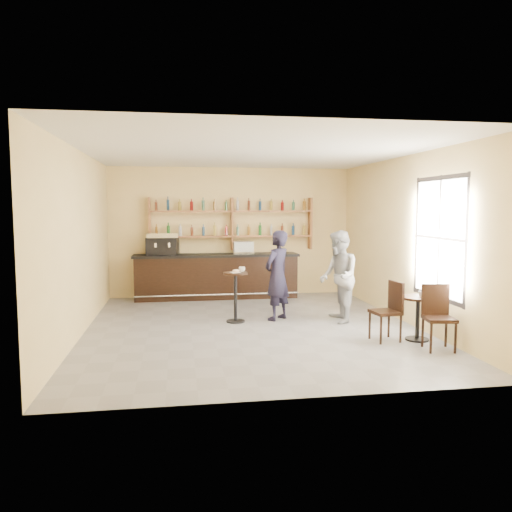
{
  "coord_description": "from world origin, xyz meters",
  "views": [
    {
      "loc": [
        -1.33,
        -8.95,
        2.21
      ],
      "look_at": [
        0.2,
        0.8,
        1.25
      ],
      "focal_mm": 35.0,
      "sensor_mm": 36.0,
      "label": 1
    }
  ],
  "objects": [
    {
      "name": "wall_back",
      "position": [
        0.0,
        3.5,
        1.6
      ],
      "size": [
        7.0,
        0.0,
        7.0
      ],
      "primitive_type": "plane",
      "rotation": [
        1.57,
        0.0,
        0.0
      ],
      "color": "#F4D48A",
      "rests_on": "floor"
    },
    {
      "name": "patron_second",
      "position": [
        1.71,
        0.18,
        0.89
      ],
      "size": [
        0.74,
        0.92,
        1.78
      ],
      "primitive_type": "imported",
      "rotation": [
        0.0,
        0.0,
        -1.65
      ],
      "color": "gray",
      "rests_on": "floor"
    },
    {
      "name": "floor",
      "position": [
        0.0,
        0.0,
        0.0
      ],
      "size": [
        7.0,
        7.0,
        0.0
      ],
      "primitive_type": "plane",
      "color": "slate",
      "rests_on": "ground"
    },
    {
      "name": "pedestal_table",
      "position": [
        -0.25,
        0.49,
        0.48
      ],
      "size": [
        0.58,
        0.58,
        0.97
      ],
      "primitive_type": null,
      "rotation": [
        0.0,
        0.0,
        0.26
      ],
      "color": "black",
      "rests_on": "floor"
    },
    {
      "name": "man_main",
      "position": [
        0.59,
        0.57,
        0.88
      ],
      "size": [
        0.76,
        0.75,
        1.77
      ],
      "primitive_type": "imported",
      "rotation": [
        0.0,
        0.0,
        3.89
      ],
      "color": "black",
      "rests_on": "floor"
    },
    {
      "name": "wall_right",
      "position": [
        3.0,
        0.0,
        1.6
      ],
      "size": [
        0.0,
        7.0,
        7.0
      ],
      "primitive_type": "plane",
      "rotation": [
        1.57,
        0.0,
        -1.57
      ],
      "color": "#F4D48A",
      "rests_on": "floor"
    },
    {
      "name": "donut",
      "position": [
        -0.24,
        0.48,
        1.0
      ],
      "size": [
        0.15,
        0.15,
        0.05
      ],
      "primitive_type": "torus",
      "rotation": [
        0.0,
        0.0,
        -0.1
      ],
      "color": "#E39B53",
      "rests_on": "napkin"
    },
    {
      "name": "ceiling",
      "position": [
        0.0,
        0.0,
        3.2
      ],
      "size": [
        7.0,
        7.0,
        0.0
      ],
      "primitive_type": "plane",
      "rotation": [
        3.14,
        0.0,
        0.0
      ],
      "color": "white",
      "rests_on": "wall_back"
    },
    {
      "name": "napkin",
      "position": [
        -0.25,
        0.49,
        0.97
      ],
      "size": [
        0.22,
        0.22,
        0.0
      ],
      "primitive_type": "cube",
      "rotation": [
        0.0,
        0.0,
        0.3
      ],
      "color": "white",
      "rests_on": "pedestal_table"
    },
    {
      "name": "window_frame",
      "position": [
        2.99,
        -1.2,
        1.7
      ],
      "size": [
        0.04,
        1.7,
        2.1
      ],
      "primitive_type": null,
      "color": "black",
      "rests_on": "wall_right"
    },
    {
      "name": "espresso_machine",
      "position": [
        -1.69,
        3.15,
        1.34
      ],
      "size": [
        0.8,
        0.58,
        0.52
      ],
      "primitive_type": null,
      "rotation": [
        0.0,
        0.0,
        -0.17
      ],
      "color": "black",
      "rests_on": "bar_counter"
    },
    {
      "name": "window_pane",
      "position": [
        2.99,
        -1.2,
        1.7
      ],
      "size": [
        0.0,
        2.0,
        2.0
      ],
      "primitive_type": "plane",
      "rotation": [
        1.57,
        0.0,
        -1.57
      ],
      "color": "white",
      "rests_on": "wall_right"
    },
    {
      "name": "wall_front",
      "position": [
        0.0,
        -3.5,
        1.6
      ],
      "size": [
        7.0,
        0.0,
        7.0
      ],
      "primitive_type": "plane",
      "rotation": [
        -1.57,
        0.0,
        0.0
      ],
      "color": "#F4D48A",
      "rests_on": "floor"
    },
    {
      "name": "chair_south",
      "position": [
        2.65,
        -1.9,
        0.51
      ],
      "size": [
        0.5,
        0.5,
        1.01
      ],
      "primitive_type": null,
      "rotation": [
        0.0,
        0.0,
        -0.15
      ],
      "color": "black",
      "rests_on": "floor"
    },
    {
      "name": "bar_counter",
      "position": [
        -0.41,
        3.15,
        0.54
      ],
      "size": [
        4.0,
        0.78,
        1.08
      ],
      "primitive_type": null,
      "color": "black",
      "rests_on": "floor"
    },
    {
      "name": "wall_left",
      "position": [
        -3.0,
        0.0,
        1.6
      ],
      "size": [
        0.0,
        7.0,
        7.0
      ],
      "primitive_type": "plane",
      "rotation": [
        1.57,
        0.0,
        1.57
      ],
      "color": "#F4D48A",
      "rests_on": "floor"
    },
    {
      "name": "liquor_bottles",
      "position": [
        0.0,
        3.37,
        1.98
      ],
      "size": [
        3.68,
        0.1,
        1.0
      ],
      "primitive_type": null,
      "color": "#8C5919",
      "rests_on": "shelf_unit"
    },
    {
      "name": "chair_west",
      "position": [
        2.05,
        -1.25,
        0.5
      ],
      "size": [
        0.48,
        0.48,
        0.99
      ],
      "primitive_type": null,
      "rotation": [
        0.0,
        0.0,
        -1.44
      ],
      "color": "black",
      "rests_on": "floor"
    },
    {
      "name": "cup_cafe",
      "position": [
        2.65,
        -1.3,
        0.78
      ],
      "size": [
        0.12,
        0.12,
        0.09
      ],
      "primitive_type": "imported",
      "rotation": [
        0.0,
        0.0,
        -0.24
      ],
      "color": "white",
      "rests_on": "cafe_table"
    },
    {
      "name": "shelf_unit",
      "position": [
        0.0,
        3.37,
        1.81
      ],
      "size": [
        4.0,
        0.26,
        1.4
      ],
      "primitive_type": null,
      "color": "brown",
      "rests_on": "wall_back"
    },
    {
      "name": "cafe_table",
      "position": [
        2.6,
        -1.3,
        0.37
      ],
      "size": [
        0.6,
        0.6,
        0.74
      ],
      "primitive_type": null,
      "rotation": [
        0.0,
        0.0,
        -0.03
      ],
      "color": "black",
      "rests_on": "floor"
    },
    {
      "name": "cup_pedestal",
      "position": [
        -0.11,
        0.59,
        1.02
      ],
      "size": [
        0.13,
        0.13,
        0.1
      ],
      "primitive_type": "imported",
      "rotation": [
        0.0,
        0.0,
        -0.05
      ],
      "color": "white",
      "rests_on": "pedestal_table"
    },
    {
      "name": "pastry_case",
      "position": [
        0.25,
        3.15,
        1.23
      ],
      "size": [
        0.53,
        0.44,
        0.3
      ],
      "primitive_type": null,
      "rotation": [
        0.0,
        0.0,
        -0.09
      ],
      "color": "silver",
      "rests_on": "bar_counter"
    }
  ]
}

